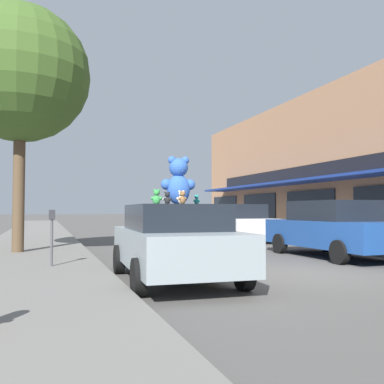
{
  "coord_description": "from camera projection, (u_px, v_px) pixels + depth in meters",
  "views": [
    {
      "loc": [
        -5.38,
        -8.17,
        1.41
      ],
      "look_at": [
        -2.24,
        0.96,
        1.81
      ],
      "focal_mm": 40.0,
      "sensor_mm": 36.0,
      "label": 1
    }
  ],
  "objects": [
    {
      "name": "teddy_bear_white",
      "position": [
        167.0,
        198.0,
        8.92
      ],
      "size": [
        0.21,
        0.14,
        0.28
      ],
      "rotation": [
        0.0,
        0.0,
        2.87
      ],
      "color": "white",
      "rests_on": "plush_art_car"
    },
    {
      "name": "teddy_bear_teal",
      "position": [
        197.0,
        200.0,
        9.35
      ],
      "size": [
        0.15,
        0.16,
        0.23
      ],
      "rotation": [
        0.0,
        0.0,
        2.34
      ],
      "color": "teal",
      "rests_on": "plush_art_car"
    },
    {
      "name": "ground_plane",
      "position": [
        302.0,
        274.0,
        9.41
      ],
      "size": [
        260.0,
        260.0,
        0.0
      ],
      "primitive_type": "plane",
      "color": "#514F4C"
    },
    {
      "name": "teddy_bear_black",
      "position": [
        167.0,
        198.0,
        8.42
      ],
      "size": [
        0.17,
        0.16,
        0.25
      ],
      "rotation": [
        0.0,
        0.0,
        2.43
      ],
      "color": "black",
      "rests_on": "plush_art_car"
    },
    {
      "name": "street_tree",
      "position": [
        21.0,
        74.0,
        13.09
      ],
      "size": [
        4.18,
        4.18,
        7.53
      ],
      "color": "brown",
      "rests_on": "sidewalk_near"
    },
    {
      "name": "parking_meter",
      "position": [
        52.0,
        230.0,
        9.67
      ],
      "size": [
        0.14,
        0.1,
        1.27
      ],
      "color": "#4C4C51",
      "rests_on": "sidewalk_near"
    },
    {
      "name": "plush_art_car",
      "position": [
        174.0,
        241.0,
        8.46
      ],
      "size": [
        2.2,
        4.32,
        1.51
      ],
      "rotation": [
        0.0,
        0.0,
        -0.04
      ],
      "color": "#8C999E",
      "rests_on": "ground_plane"
    },
    {
      "name": "sidewalk_near",
      "position": [
        20.0,
        286.0,
        7.53
      ],
      "size": [
        3.42,
        90.0,
        0.14
      ],
      "color": "slate",
      "rests_on": "ground_plane"
    },
    {
      "name": "parked_car_far_center",
      "position": [
        332.0,
        228.0,
        12.73
      ],
      "size": [
        2.01,
        4.78,
        1.68
      ],
      "color": "#1E4793",
      "rests_on": "ground_plane"
    },
    {
      "name": "parked_car_far_right",
      "position": [
        235.0,
        222.0,
        19.21
      ],
      "size": [
        2.2,
        4.7,
        1.65
      ],
      "color": "silver",
      "rests_on": "ground_plane"
    },
    {
      "name": "teddy_bear_giant",
      "position": [
        178.0,
        181.0,
        8.79
      ],
      "size": [
        0.74,
        0.46,
        1.0
      ],
      "rotation": [
        0.0,
        0.0,
        3.08
      ],
      "color": "blue",
      "rests_on": "plush_art_car"
    },
    {
      "name": "teddy_bear_brown",
      "position": [
        183.0,
        198.0,
        8.1
      ],
      "size": [
        0.19,
        0.14,
        0.26
      ],
      "rotation": [
        0.0,
        0.0,
        3.5
      ],
      "color": "olive",
      "rests_on": "plush_art_car"
    },
    {
      "name": "teddy_bear_green",
      "position": [
        157.0,
        197.0,
        9.2
      ],
      "size": [
        0.26,
        0.18,
        0.34
      ],
      "rotation": [
        0.0,
        0.0,
        2.83
      ],
      "color": "green",
      "rests_on": "plush_art_car"
    },
    {
      "name": "teddy_bear_cream",
      "position": [
        181.0,
        198.0,
        8.38
      ],
      "size": [
        0.21,
        0.16,
        0.28
      ],
      "rotation": [
        0.0,
        0.0,
        2.72
      ],
      "color": "beige",
      "rests_on": "plush_art_car"
    }
  ]
}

